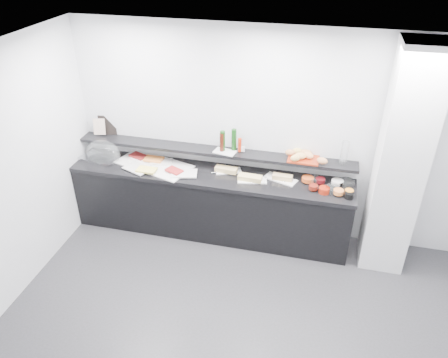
% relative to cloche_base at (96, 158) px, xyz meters
% --- Properties ---
extents(ground, '(5.00, 5.00, 0.00)m').
position_rel_cloche_base_xyz_m(ground, '(2.27, -1.69, -0.92)').
color(ground, '#2D2D30').
rests_on(ground, ground).
extents(back_wall, '(5.00, 0.02, 2.70)m').
position_rel_cloche_base_xyz_m(back_wall, '(2.27, 0.31, 0.43)').
color(back_wall, silver).
rests_on(back_wall, ground).
extents(ceiling, '(5.00, 5.00, 0.00)m').
position_rel_cloche_base_xyz_m(ceiling, '(2.27, -1.69, 1.78)').
color(ceiling, white).
rests_on(ceiling, back_wall).
extents(column, '(0.50, 0.50, 2.70)m').
position_rel_cloche_base_xyz_m(column, '(3.77, -0.04, 0.43)').
color(column, silver).
rests_on(column, ground).
extents(buffet_cabinet, '(3.60, 0.60, 0.85)m').
position_rel_cloche_base_xyz_m(buffet_cabinet, '(1.57, 0.01, -0.50)').
color(buffet_cabinet, black).
rests_on(buffet_cabinet, ground).
extents(counter_top, '(3.62, 0.62, 0.05)m').
position_rel_cloche_base_xyz_m(counter_top, '(1.57, 0.01, -0.05)').
color(counter_top, black).
rests_on(counter_top, buffet_cabinet).
extents(wall_shelf, '(3.60, 0.25, 0.04)m').
position_rel_cloche_base_xyz_m(wall_shelf, '(1.57, 0.18, 0.21)').
color(wall_shelf, black).
rests_on(wall_shelf, back_wall).
extents(cloche_base, '(0.47, 0.38, 0.04)m').
position_rel_cloche_base_xyz_m(cloche_base, '(0.00, 0.00, 0.00)').
color(cloche_base, '#B4B6BB').
rests_on(cloche_base, counter_top).
extents(cloche_dome, '(0.52, 0.38, 0.34)m').
position_rel_cloche_base_xyz_m(cloche_dome, '(0.13, -0.01, 0.11)').
color(cloche_dome, white).
rests_on(cloche_dome, cloche_base).
extents(linen_runner, '(1.09, 0.74, 0.01)m').
position_rel_cloche_base_xyz_m(linen_runner, '(0.80, 0.05, -0.01)').
color(linen_runner, silver).
rests_on(linen_runner, counter_top).
extents(platter_meat_a, '(0.29, 0.21, 0.01)m').
position_rel_cloche_base_xyz_m(platter_meat_a, '(0.56, 0.15, 0.00)').
color(platter_meat_a, white).
rests_on(platter_meat_a, linen_runner).
extents(food_meat_a, '(0.26, 0.21, 0.02)m').
position_rel_cloche_base_xyz_m(food_meat_a, '(0.53, 0.16, 0.02)').
color(food_meat_a, maroon).
rests_on(food_meat_a, platter_meat_a).
extents(platter_salmon, '(0.32, 0.25, 0.01)m').
position_rel_cloche_base_xyz_m(platter_salmon, '(0.89, 0.11, 0.00)').
color(platter_salmon, silver).
rests_on(platter_salmon, linen_runner).
extents(food_salmon, '(0.25, 0.16, 0.02)m').
position_rel_cloche_base_xyz_m(food_salmon, '(0.77, 0.13, 0.02)').
color(food_salmon, orange).
rests_on(food_salmon, platter_salmon).
extents(platter_cheese, '(0.40, 0.34, 0.01)m').
position_rel_cloche_base_xyz_m(platter_cheese, '(0.65, -0.12, 0.00)').
color(platter_cheese, silver).
rests_on(platter_cheese, linen_runner).
extents(food_cheese, '(0.25, 0.16, 0.02)m').
position_rel_cloche_base_xyz_m(food_cheese, '(0.79, -0.16, 0.02)').
color(food_cheese, '#FCE962').
rests_on(food_cheese, platter_cheese).
extents(platter_meat_b, '(0.36, 0.28, 0.01)m').
position_rel_cloche_base_xyz_m(platter_meat_b, '(1.27, -0.10, 0.00)').
color(platter_meat_b, white).
rests_on(platter_meat_b, linen_runner).
extents(food_meat_b, '(0.24, 0.21, 0.02)m').
position_rel_cloche_base_xyz_m(food_meat_b, '(1.13, -0.09, 0.02)').
color(food_meat_b, maroon).
rests_on(food_meat_b, platter_meat_b).
extents(sandwich_plate_left, '(0.35, 0.25, 0.01)m').
position_rel_cloche_base_xyz_m(sandwich_plate_left, '(1.79, 0.11, -0.01)').
color(sandwich_plate_left, white).
rests_on(sandwich_plate_left, counter_top).
extents(sandwich_food_left, '(0.29, 0.13, 0.06)m').
position_rel_cloche_base_xyz_m(sandwich_food_left, '(1.77, 0.08, 0.02)').
color(sandwich_food_left, '#D5B56F').
rests_on(sandwich_food_left, sandwich_plate_left).
extents(tongs_left, '(0.15, 0.07, 0.01)m').
position_rel_cloche_base_xyz_m(tongs_left, '(1.66, 0.03, -0.00)').
color(tongs_left, silver).
rests_on(tongs_left, sandwich_plate_left).
extents(sandwich_plate_mid, '(0.38, 0.22, 0.01)m').
position_rel_cloche_base_xyz_m(sandwich_plate_mid, '(2.13, -0.04, -0.01)').
color(sandwich_plate_mid, white).
rests_on(sandwich_plate_mid, counter_top).
extents(sandwich_food_mid, '(0.30, 0.12, 0.06)m').
position_rel_cloche_base_xyz_m(sandwich_food_mid, '(2.10, -0.05, 0.02)').
color(sandwich_food_mid, '#D6BA70').
rests_on(sandwich_food_mid, sandwich_plate_mid).
extents(tongs_mid, '(0.16, 0.05, 0.01)m').
position_rel_cloche_base_xyz_m(tongs_mid, '(2.20, -0.09, -0.00)').
color(tongs_mid, silver).
rests_on(tongs_mid, sandwich_plate_mid).
extents(sandwich_plate_right, '(0.43, 0.30, 0.01)m').
position_rel_cloche_base_xyz_m(sandwich_plate_right, '(2.46, 0.07, -0.01)').
color(sandwich_plate_right, white).
rests_on(sandwich_plate_right, counter_top).
extents(sandwich_food_right, '(0.25, 0.10, 0.06)m').
position_rel_cloche_base_xyz_m(sandwich_food_right, '(2.48, 0.06, 0.02)').
color(sandwich_food_right, tan).
rests_on(sandwich_food_right, sandwich_plate_right).
extents(tongs_right, '(0.13, 0.10, 0.01)m').
position_rel_cloche_base_xyz_m(tongs_right, '(2.57, 0.04, -0.00)').
color(tongs_right, '#BABCC1').
rests_on(tongs_right, sandwich_plate_right).
extents(bowl_glass_fruit, '(0.19, 0.19, 0.07)m').
position_rel_cloche_base_xyz_m(bowl_glass_fruit, '(2.85, 0.11, 0.02)').
color(bowl_glass_fruit, white).
rests_on(bowl_glass_fruit, counter_top).
extents(fill_glass_fruit, '(0.18, 0.18, 0.05)m').
position_rel_cloche_base_xyz_m(fill_glass_fruit, '(2.79, 0.09, 0.03)').
color(fill_glass_fruit, '#C84B1B').
rests_on(fill_glass_fruit, bowl_glass_fruit).
extents(bowl_black_jam, '(0.15, 0.15, 0.07)m').
position_rel_cloche_base_xyz_m(bowl_black_jam, '(3.15, 0.10, 0.02)').
color(bowl_black_jam, black).
rests_on(bowl_black_jam, counter_top).
extents(fill_black_jam, '(0.13, 0.13, 0.05)m').
position_rel_cloche_base_xyz_m(fill_black_jam, '(2.94, 0.09, 0.03)').
color(fill_black_jam, '#500B10').
rests_on(fill_black_jam, bowl_black_jam).
extents(bowl_glass_cream, '(0.21, 0.21, 0.07)m').
position_rel_cloche_base_xyz_m(bowl_glass_cream, '(3.26, 0.13, 0.02)').
color(bowl_glass_cream, white).
rests_on(bowl_glass_cream, counter_top).
extents(fill_glass_cream, '(0.19, 0.19, 0.05)m').
position_rel_cloche_base_xyz_m(fill_glass_cream, '(3.14, 0.10, 0.03)').
color(fill_glass_cream, white).
rests_on(fill_glass_cream, bowl_glass_cream).
extents(bowl_red_jam, '(0.14, 0.14, 0.07)m').
position_rel_cloche_base_xyz_m(bowl_red_jam, '(3.00, -0.10, 0.02)').
color(bowl_red_jam, maroon).
rests_on(bowl_red_jam, counter_top).
extents(fill_red_jam, '(0.13, 0.13, 0.05)m').
position_rel_cloche_base_xyz_m(fill_red_jam, '(2.87, -0.08, 0.03)').
color(fill_red_jam, '#60160D').
rests_on(fill_red_jam, bowl_red_jam).
extents(bowl_glass_salmon, '(0.22, 0.22, 0.07)m').
position_rel_cloche_base_xyz_m(bowl_glass_salmon, '(3.09, -0.07, 0.02)').
color(bowl_glass_salmon, silver).
rests_on(bowl_glass_salmon, counter_top).
extents(fill_glass_salmon, '(0.13, 0.13, 0.05)m').
position_rel_cloche_base_xyz_m(fill_glass_salmon, '(3.16, -0.12, 0.03)').
color(fill_glass_salmon, orange).
rests_on(fill_glass_salmon, bowl_glass_salmon).
extents(bowl_black_fruit, '(0.13, 0.13, 0.07)m').
position_rel_cloche_base_xyz_m(bowl_black_fruit, '(3.28, -0.15, 0.02)').
color(bowl_black_fruit, black).
rests_on(bowl_black_fruit, counter_top).
extents(fill_black_fruit, '(0.13, 0.13, 0.05)m').
position_rel_cloche_base_xyz_m(fill_black_fruit, '(3.28, -0.09, 0.03)').
color(fill_black_fruit, orange).
rests_on(fill_black_fruit, bowl_black_fruit).
extents(framed_print, '(0.25, 0.13, 0.26)m').
position_rel_cloche_base_xyz_m(framed_print, '(0.07, 0.30, 0.36)').
color(framed_print, black).
rests_on(framed_print, wall_shelf).
extents(print_art, '(0.16, 0.08, 0.22)m').
position_rel_cloche_base_xyz_m(print_art, '(-0.01, 0.23, 0.36)').
color(print_art, '#C69F8E').
rests_on(print_art, framed_print).
extents(condiment_tray, '(0.30, 0.22, 0.01)m').
position_rel_cloche_base_xyz_m(condiment_tray, '(1.73, 0.15, 0.24)').
color(condiment_tray, white).
rests_on(condiment_tray, wall_shelf).
extents(bottle_green_a, '(0.08, 0.08, 0.26)m').
position_rel_cloche_base_xyz_m(bottle_green_a, '(1.70, 0.18, 0.37)').
color(bottle_green_a, '#123C10').
rests_on(bottle_green_a, condiment_tray).
extents(bottle_brown, '(0.06, 0.06, 0.24)m').
position_rel_cloche_base_xyz_m(bottle_brown, '(1.69, 0.16, 0.36)').
color(bottle_brown, '#3B130A').
rests_on(bottle_brown, condiment_tray).
extents(bottle_green_b, '(0.08, 0.08, 0.28)m').
position_rel_cloche_base_xyz_m(bottle_green_b, '(1.83, 0.23, 0.38)').
color(bottle_green_b, '#103C11').
rests_on(bottle_green_b, condiment_tray).
extents(bottle_hot, '(0.05, 0.05, 0.18)m').
position_rel_cloche_base_xyz_m(bottle_hot, '(1.91, 0.20, 0.33)').
color(bottle_hot, '#AA230C').
rests_on(bottle_hot, condiment_tray).
extents(shaker_salt, '(0.03, 0.03, 0.07)m').
position_rel_cloche_base_xyz_m(shaker_salt, '(1.96, 0.21, 0.28)').
color(shaker_salt, silver).
rests_on(shaker_salt, condiment_tray).
extents(shaker_pepper, '(0.04, 0.04, 0.07)m').
position_rel_cloche_base_xyz_m(shaker_pepper, '(1.94, 0.21, 0.28)').
color(shaker_pepper, silver).
rests_on(shaker_pepper, condiment_tray).
extents(bread_tray, '(0.38, 0.27, 0.02)m').
position_rel_cloche_base_xyz_m(bread_tray, '(2.71, 0.19, 0.24)').
color(bread_tray, '#982A10').
rests_on(bread_tray, wall_shelf).
extents(bread_roll_nw, '(0.12, 0.08, 0.08)m').
position_rel_cloche_base_xyz_m(bread_roll_nw, '(2.54, 0.22, 0.29)').
color(bread_roll_nw, '#BA7947').
rests_on(bread_roll_nw, bread_tray).
extents(bread_roll_n, '(0.14, 0.10, 0.08)m').
position_rel_cloche_base_xyz_m(bread_roll_n, '(2.62, 0.28, 0.29)').
color(bread_roll_n, gold).
rests_on(bread_roll_n, bread_tray).
extents(bread_roll_ne, '(0.17, 0.12, 0.08)m').
position_rel_cloche_base_xyz_m(bread_roll_ne, '(2.73, 0.26, 0.29)').
color(bread_roll_ne, '#B07543').
rests_on(bread_roll_ne, bread_tray).
extents(bread_roll_s, '(0.14, 0.11, 0.08)m').
position_rel_cloche_base_xyz_m(bread_roll_s, '(2.62, 0.09, 0.29)').
color(bread_roll_s, tan).
rests_on(bread_roll_s, bread_tray).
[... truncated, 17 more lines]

